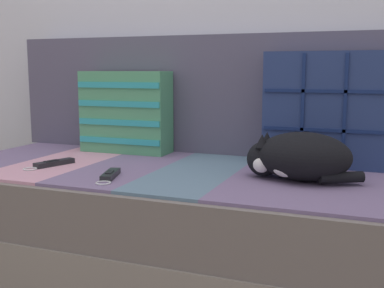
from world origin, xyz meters
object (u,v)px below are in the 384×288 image
game_remote_near (53,163)px  game_remote_far (110,175)px  couch (167,214)px  throw_pillow_quilted (325,109)px  sleeping_cat (297,157)px  throw_pillow_striped (126,112)px

game_remote_near → game_remote_far: bearing=-17.8°
couch → game_remote_near: (-0.39, -0.15, 0.19)m
throw_pillow_quilted → sleeping_cat: size_ratio=1.17×
game_remote_near → sleeping_cat: bearing=6.2°
game_remote_near → game_remote_far: same height
throw_pillow_quilted → game_remote_near: 1.02m
sleeping_cat → couch: bearing=173.3°
game_remote_far → couch: bearing=69.6°
throw_pillow_quilted → game_remote_near: (-0.93, -0.37, -0.20)m
throw_pillow_striped → game_remote_far: 0.53m
throw_pillow_quilted → game_remote_near: throw_pillow_quilted is taller
throw_pillow_striped → game_remote_near: bearing=-106.0°
throw_pillow_quilted → sleeping_cat: throw_pillow_quilted is taller
couch → game_remote_far: 0.33m
sleeping_cat → game_remote_far: size_ratio=1.97×
couch → throw_pillow_striped: bearing=142.8°
throw_pillow_quilted → throw_pillow_striped: 0.83m
game_remote_near → game_remote_far: 0.32m
throw_pillow_quilted → sleeping_cat: 0.31m
throw_pillow_striped → sleeping_cat: 0.83m
game_remote_far → sleeping_cat: bearing=18.3°
couch → game_remote_far: size_ratio=9.15×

